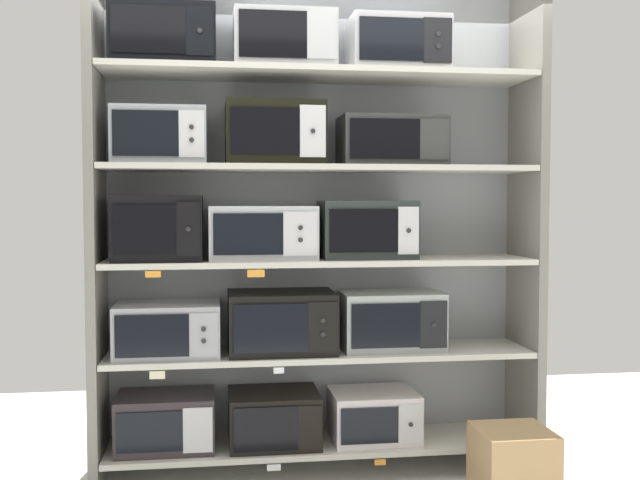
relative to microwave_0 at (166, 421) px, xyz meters
name	(u,v)px	position (x,y,z in m)	size (l,w,h in m)	color
back_panel	(314,216)	(0.82, 0.25, 1.08)	(2.47, 0.04, 2.78)	#9EA3A8
upright_left	(96,217)	(-0.34, 0.00, 1.08)	(0.05, 0.46, 2.78)	gray
upright_right	(527,216)	(1.99, 0.00, 1.08)	(0.05, 0.46, 2.78)	gray
shelf_0	(320,444)	(0.82, 0.00, -0.16)	(2.27, 0.46, 0.03)	beige
microwave_0	(166,421)	(0.00, 0.00, 0.00)	(0.51, 0.37, 0.29)	#31282B
microwave_1	(274,418)	(0.57, 0.00, 0.00)	(0.48, 0.41, 0.28)	black
microwave_2	(374,415)	(1.12, 0.00, -0.01)	(0.47, 0.39, 0.26)	silver
price_tag_0	(274,468)	(0.55, -0.23, -0.20)	(0.07, 0.00, 0.03)	white
price_tag_1	(380,462)	(1.11, -0.23, -0.19)	(0.06, 0.00, 0.03)	orange
shelf_1	(320,353)	(0.82, 0.00, 0.34)	(2.27, 0.46, 0.03)	beige
microwave_3	(168,329)	(0.02, 0.00, 0.49)	(0.54, 0.42, 0.27)	#9D9EA2
microwave_4	(281,322)	(0.61, 0.00, 0.52)	(0.57, 0.42, 0.32)	black
microwave_5	(391,320)	(1.21, 0.00, 0.51)	(0.55, 0.36, 0.31)	#A1A8A4
price_tag_2	(157,375)	(-0.03, -0.23, 0.30)	(0.08, 0.00, 0.04)	beige
price_tag_3	(279,370)	(0.58, -0.23, 0.30)	(0.05, 0.00, 0.03)	white
shelf_2	(320,261)	(0.82, 0.00, 0.84)	(2.27, 0.46, 0.03)	beige
microwave_6	(159,228)	(-0.03, 0.00, 1.02)	(0.45, 0.42, 0.34)	black
microwave_7	(262,233)	(0.51, 0.00, 1.00)	(0.56, 0.36, 0.28)	#BABEC0
microwave_8	(367,229)	(1.08, 0.00, 1.01)	(0.50, 0.36, 0.31)	#282F2C
price_tag_4	(153,274)	(-0.04, -0.23, 0.80)	(0.08, 0.00, 0.03)	orange
price_tag_5	(256,273)	(0.47, -0.23, 0.80)	(0.09, 0.00, 0.04)	orange
shelf_3	(320,168)	(0.82, 0.00, 1.34)	(2.27, 0.46, 0.03)	beige
microwave_9	(160,136)	(-0.02, 0.00, 1.50)	(0.48, 0.36, 0.29)	#9CA2A7
microwave_10	(274,134)	(0.58, 0.00, 1.52)	(0.51, 0.40, 0.33)	black
microwave_11	(392,141)	(1.21, 0.00, 1.49)	(0.56, 0.34, 0.27)	#323331
shelf_4	(320,74)	(0.82, 0.00, 1.84)	(2.27, 0.46, 0.03)	beige
microwave_12	(164,38)	(0.01, 0.00, 2.00)	(0.53, 0.40, 0.30)	black
microwave_13	(283,43)	(0.63, 0.00, 2.00)	(0.52, 0.41, 0.29)	#B8BABB
microwave_14	(397,46)	(1.24, 0.00, 2.00)	(0.52, 0.35, 0.29)	#BAB9BD
shipping_carton	(513,467)	(1.68, -0.58, -0.12)	(0.35, 0.35, 0.37)	tan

